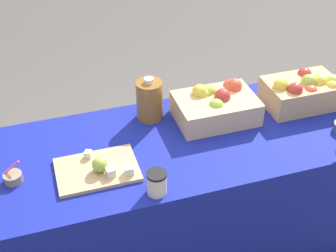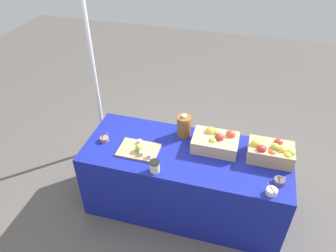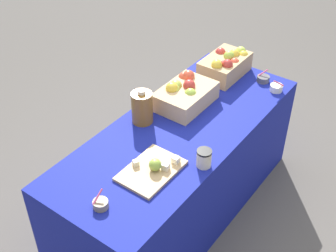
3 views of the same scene
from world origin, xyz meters
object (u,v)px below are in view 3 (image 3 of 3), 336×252
Objects in this scene: sample_bowl_mid at (276,88)px; sample_bowl_far at (101,204)px; cutting_board_front at (153,169)px; apple_crate_left at (226,64)px; coffee_cup at (204,158)px; cider_jug at (142,107)px; apple_crate_middle at (185,94)px; sample_bowl_near at (263,79)px.

sample_bowl_far is (-1.54, 0.25, -0.00)m from sample_bowl_mid.
cutting_board_front is at bearing 170.53° from sample_bowl_mid.
coffee_cup is at bearing -156.35° from apple_crate_left.
cider_jug is (-0.84, 0.54, 0.08)m from sample_bowl_mid.
sample_bowl_mid is 0.97× the size of coffee_cup.
cutting_board_front is (-0.66, -0.24, -0.06)m from apple_crate_middle.
sample_bowl_far is (-1.03, -0.19, -0.05)m from apple_crate_middle.
cutting_board_front is at bearing -134.50° from cider_jug.
cutting_board_front is (-1.15, -0.21, -0.07)m from apple_crate_left.
apple_crate_left is 0.41m from sample_bowl_mid.
cider_jug is at bearing 45.50° from cutting_board_front.
apple_crate_middle is 0.71m from cutting_board_front.
sample_bowl_mid is at bearing -9.13° from sample_bowl_far.
sample_bowl_far is at bearing -169.80° from apple_crate_middle.
sample_bowl_mid is (0.51, -0.43, -0.05)m from apple_crate_middle.
apple_crate_left is 1.66× the size of cider_jug.
apple_crate_left is 1.03m from coffee_cup.
apple_crate_middle is 0.67m from sample_bowl_mid.
cutting_board_front is 0.30m from coffee_cup.
sample_bowl_far is at bearing 170.87° from sample_bowl_mid.
sample_bowl_far is at bearing -157.66° from cider_jug.
sample_bowl_near is (0.08, -0.27, -0.06)m from apple_crate_left.
cider_jug is (-0.33, 0.10, 0.03)m from apple_crate_middle.
cider_jug is at bearing 147.27° from sample_bowl_mid.
sample_bowl_mid is (0.02, -0.40, -0.06)m from apple_crate_left.
coffee_cup is at bearing -135.51° from apple_crate_middle.
apple_crate_middle reaches higher than sample_bowl_far.
cider_jug reaches higher than apple_crate_middle.
apple_crate_left reaches higher than apple_crate_middle.
cutting_board_front is 0.49m from cider_jug.
cider_jug is (-0.81, 0.14, 0.02)m from apple_crate_left.
apple_crate_left reaches higher than cutting_board_front.
cutting_board_front is at bearing -160.24° from apple_crate_middle.
apple_crate_middle is 0.34m from cider_jug.
sample_bowl_far reaches higher than cutting_board_front.
sample_bowl_near is at bearing -24.40° from cider_jug.
sample_bowl_mid is 1.09× the size of sample_bowl_far.
cider_jug is at bearing 170.58° from apple_crate_left.
apple_crate_middle is 4.22× the size of sample_bowl_far.
apple_crate_middle is at bearing 44.49° from coffee_cup.
sample_bowl_mid is at bearing -113.82° from sample_bowl_near.
coffee_cup reaches higher than cutting_board_front.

